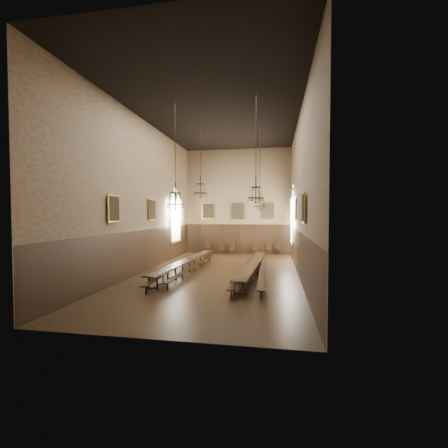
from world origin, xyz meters
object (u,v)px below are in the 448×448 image
(table_left, at_px, (186,266))
(bench_left_inner, at_px, (194,268))
(table_right, at_px, (253,269))
(bench_left_outer, at_px, (176,268))
(chandelier_front_left, at_px, (175,198))
(chandelier_front_right, at_px, (256,190))
(chair_3, at_px, (232,251))
(bench_right_inner, at_px, (245,270))
(chair_2, at_px, (221,251))
(chandelier_back_right, at_px, (260,200))
(chair_1, at_px, (207,250))
(chair_7, at_px, (278,252))
(chandelier_back_left, at_px, (200,189))
(chair_6, at_px, (268,251))
(bench_right_outer, at_px, (263,270))
(chair_5, at_px, (255,251))

(table_left, relative_size, bench_left_inner, 1.05)
(table_right, distance_m, bench_left_outer, 4.48)
(chandelier_front_left, xyz_separation_m, chandelier_front_right, (4.10, -0.39, 0.31))
(chair_3, bearing_deg, bench_right_inner, -73.19)
(bench_left_inner, relative_size, chair_2, 9.75)
(table_right, relative_size, chandelier_front_right, 1.90)
(table_left, height_order, chandelier_back_right, chandelier_back_right)
(bench_left_inner, relative_size, chandelier_back_right, 1.74)
(chair_2, bearing_deg, bench_left_inner, -96.67)
(chair_1, bearing_deg, table_left, -75.36)
(table_right, relative_size, bench_left_inner, 1.03)
(table_left, relative_size, chandelier_front_left, 1.81)
(bench_left_inner, height_order, chair_7, chair_7)
(chandelier_back_left, bearing_deg, bench_right_inner, -40.58)
(chandelier_back_left, bearing_deg, chair_1, 98.59)
(bench_left_outer, bearing_deg, chandelier_front_right, -25.75)
(chandelier_back_right, bearing_deg, chandelier_front_right, -89.23)
(chair_6, relative_size, chandelier_front_right, 0.20)
(bench_left_inner, height_order, chair_3, chair_3)
(chair_7, xyz_separation_m, chandelier_front_right, (-1.11, -11.00, 4.29))
(chair_6, bearing_deg, chair_3, -159.17)
(table_right, relative_size, bench_left_outer, 0.93)
(chair_2, bearing_deg, bench_right_outer, -70.96)
(chandelier_front_left, bearing_deg, bench_left_outer, 109.42)
(table_right, height_order, chandelier_front_left, chandelier_front_left)
(chandelier_back_left, bearing_deg, table_right, -37.94)
(table_right, distance_m, chair_1, 9.87)
(chair_3, bearing_deg, chair_5, 6.28)
(bench_right_inner, bearing_deg, chair_7, 77.65)
(chair_1, distance_m, chandelier_front_left, 11.40)
(table_right, height_order, chair_1, chair_1)
(bench_right_inner, xyz_separation_m, chair_7, (1.88, 8.58, -0.01))
(table_right, height_order, bench_right_inner, table_right)
(chair_3, height_order, chair_7, chair_7)
(bench_right_inner, distance_m, chair_3, 8.71)
(table_left, distance_m, chair_3, 8.44)
(bench_left_outer, bearing_deg, table_left, 28.89)
(bench_left_inner, xyz_separation_m, chair_2, (0.13, 8.23, 0.02))
(table_left, distance_m, chair_1, 8.46)
(table_right, xyz_separation_m, chandelier_front_right, (0.30, -2.31, 4.21))
(chair_3, distance_m, chair_7, 3.82)
(bench_left_outer, height_order, bench_left_inner, bench_left_outer)
(chandelier_back_left, height_order, chandelier_front_right, same)
(bench_left_outer, bearing_deg, table_right, 0.04)
(chair_7, height_order, chandelier_front_right, chandelier_front_right)
(bench_left_inner, xyz_separation_m, chair_6, (4.11, 8.28, 0.04))
(table_right, bearing_deg, chandelier_front_left, -153.20)
(bench_right_inner, bearing_deg, chandelier_front_left, -148.68)
(chair_5, bearing_deg, bench_right_inner, -90.62)
(chair_7, height_order, chandelier_back_right, chandelier_back_right)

